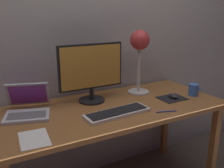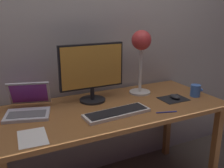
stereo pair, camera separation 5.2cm
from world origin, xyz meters
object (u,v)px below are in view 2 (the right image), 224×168
Objects in this scene: keyboard_main at (117,113)px; pen at (166,112)px; desk_lamp at (141,47)px; laptop at (28,104)px; coffee_mug at (196,91)px; monitor at (92,70)px; mouse at (175,97)px.

keyboard_main is 3.20× the size of pen.
desk_lamp is 3.58× the size of pen.
laptop reaches higher than keyboard_main.
coffee_mug is at bearing -36.12° from desk_lamp.
laptop is (-0.46, -0.01, -0.18)m from monitor.
coffee_mug is (0.76, -0.25, -0.19)m from monitor.
mouse reaches higher than keyboard_main.
laptop is at bearing 150.12° from keyboard_main.
laptop is (-0.50, 0.29, 0.04)m from keyboard_main.
monitor is at bearing -179.76° from desk_lamp.
desk_lamp is at bearing 0.24° from monitor.
monitor is at bearing 130.28° from pen.
monitor is 0.38m from keyboard_main.
keyboard_main is at bearing -29.88° from laptop.
pen is at bearing -157.72° from coffee_mug.
pen is (-0.40, -0.17, -0.04)m from coffee_mug.
desk_lamp is at bearing 143.88° from coffee_mug.
mouse is at bearing 6.97° from keyboard_main.
keyboard_main is at bearing -176.16° from coffee_mug.
desk_lamp is (0.41, 0.00, 0.14)m from monitor.
desk_lamp reaches higher than coffee_mug.
keyboard_main is 0.58m from laptop.
monitor is 0.65m from mouse.
laptop is 1.24m from coffee_mug.
monitor is 0.82m from coffee_mug.
coffee_mug is at bearing 3.84° from keyboard_main.
coffee_mug is (1.21, -0.24, -0.01)m from laptop.
desk_lamp is at bearing 82.29° from pen.
desk_lamp reaches higher than keyboard_main.
coffee_mug is (0.35, -0.25, -0.33)m from desk_lamp.
laptop reaches higher than pen.
mouse is 0.19m from coffee_mug.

